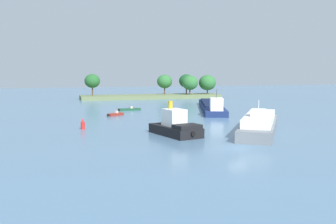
{
  "coord_description": "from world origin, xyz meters",
  "views": [
    {
      "loc": [
        -22.34,
        -43.95,
        9.85
      ],
      "look_at": [
        0.78,
        34.41,
        1.2
      ],
      "focal_mm": 40.96,
      "sensor_mm": 36.0,
      "label": 1
    }
  ],
  "objects_px": {
    "tugboat": "(176,127)",
    "channel_buoy_green": "(263,111)",
    "channel_buoy_red": "(83,124)",
    "cargo_barge": "(211,106)",
    "small_motorboat": "(115,114)",
    "fishing_skiff": "(130,109)",
    "white_riverboat": "(259,124)"
  },
  "relations": [
    {
      "from": "cargo_barge",
      "to": "channel_buoy_red",
      "type": "relative_size",
      "value": 19.37
    },
    {
      "from": "tugboat",
      "to": "channel_buoy_green",
      "type": "relative_size",
      "value": 5.41
    },
    {
      "from": "tugboat",
      "to": "fishing_skiff",
      "type": "height_order",
      "value": "tugboat"
    },
    {
      "from": "tugboat",
      "to": "channel_buoy_red",
      "type": "xyz_separation_m",
      "value": [
        -13.4,
        10.54,
        -0.55
      ]
    },
    {
      "from": "small_motorboat",
      "to": "channel_buoy_red",
      "type": "height_order",
      "value": "channel_buoy_red"
    },
    {
      "from": "tugboat",
      "to": "channel_buoy_red",
      "type": "bearing_deg",
      "value": 141.8
    },
    {
      "from": "cargo_barge",
      "to": "white_riverboat",
      "type": "relative_size",
      "value": 1.71
    },
    {
      "from": "tugboat",
      "to": "small_motorboat",
      "type": "relative_size",
      "value": 2.53
    },
    {
      "from": "cargo_barge",
      "to": "small_motorboat",
      "type": "xyz_separation_m",
      "value": [
        -26.04,
        -6.57,
        -0.67
      ]
    },
    {
      "from": "small_motorboat",
      "to": "channel_buoy_red",
      "type": "bearing_deg",
      "value": -114.29
    },
    {
      "from": "tugboat",
      "to": "cargo_barge",
      "type": "distance_m",
      "value": 41.57
    },
    {
      "from": "tugboat",
      "to": "cargo_barge",
      "type": "xyz_separation_m",
      "value": [
        21.09,
        35.82,
        -0.39
      ]
    },
    {
      "from": "white_riverboat",
      "to": "small_motorboat",
      "type": "distance_m",
      "value": 35.75
    },
    {
      "from": "fishing_skiff",
      "to": "white_riverboat",
      "type": "height_order",
      "value": "white_riverboat"
    },
    {
      "from": "small_motorboat",
      "to": "channel_buoy_green",
      "type": "bearing_deg",
      "value": -12.95
    },
    {
      "from": "fishing_skiff",
      "to": "channel_buoy_green",
      "type": "height_order",
      "value": "channel_buoy_green"
    },
    {
      "from": "cargo_barge",
      "to": "white_riverboat",
      "type": "height_order",
      "value": "cargo_barge"
    },
    {
      "from": "white_riverboat",
      "to": "cargo_barge",
      "type": "bearing_deg",
      "value": 79.09
    },
    {
      "from": "tugboat",
      "to": "cargo_barge",
      "type": "relative_size",
      "value": 0.28
    },
    {
      "from": "small_motorboat",
      "to": "cargo_barge",
      "type": "bearing_deg",
      "value": 14.16
    },
    {
      "from": "fishing_skiff",
      "to": "channel_buoy_green",
      "type": "distance_m",
      "value": 33.12
    },
    {
      "from": "cargo_barge",
      "to": "small_motorboat",
      "type": "bearing_deg",
      "value": -165.84
    },
    {
      "from": "white_riverboat",
      "to": "channel_buoy_red",
      "type": "xyz_separation_m",
      "value": [
        -27.37,
        11.6,
        -0.58
      ]
    },
    {
      "from": "white_riverboat",
      "to": "channel_buoy_red",
      "type": "bearing_deg",
      "value": 157.04
    },
    {
      "from": "channel_buoy_red",
      "to": "cargo_barge",
      "type": "bearing_deg",
      "value": 36.24
    },
    {
      "from": "fishing_skiff",
      "to": "white_riverboat",
      "type": "xyz_separation_m",
      "value": [
        13.72,
        -40.8,
        1.11
      ]
    },
    {
      "from": "fishing_skiff",
      "to": "white_riverboat",
      "type": "relative_size",
      "value": 0.27
    },
    {
      "from": "cargo_barge",
      "to": "white_riverboat",
      "type": "xyz_separation_m",
      "value": [
        -7.11,
        -36.88,
        0.41
      ]
    },
    {
      "from": "small_motorboat",
      "to": "channel_buoy_red",
      "type": "distance_m",
      "value": 20.53
    },
    {
      "from": "tugboat",
      "to": "cargo_barge",
      "type": "bearing_deg",
      "value": 59.52
    },
    {
      "from": "fishing_skiff",
      "to": "small_motorboat",
      "type": "height_order",
      "value": "small_motorboat"
    },
    {
      "from": "fishing_skiff",
      "to": "channel_buoy_red",
      "type": "bearing_deg",
      "value": -115.06
    }
  ]
}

